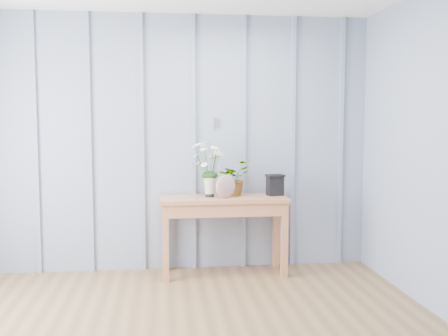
{
  "coord_description": "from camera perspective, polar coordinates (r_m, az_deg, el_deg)",
  "views": [
    {
      "loc": [
        -0.06,
        -2.91,
        1.48
      ],
      "look_at": [
        0.52,
        1.94,
        1.03
      ],
      "focal_mm": 42.0,
      "sensor_mm": 36.0,
      "label": 1
    }
  ],
  "objects": [
    {
      "name": "felt_disc_vessel",
      "position": [
        4.88,
        0.19,
        -2.02
      ],
      "size": [
        0.22,
        0.17,
        0.22
      ],
      "primitive_type": "ellipsoid",
      "rotation": [
        0.0,
        0.0,
        0.53
      ],
      "color": "#884D5F",
      "rests_on": "sideboard"
    },
    {
      "name": "carved_box",
      "position": [
        5.1,
        5.57,
        -1.82
      ],
      "size": [
        0.18,
        0.15,
        0.2
      ],
      "color": "black",
      "rests_on": "sideboard"
    },
    {
      "name": "spider_plant",
      "position": [
        5.07,
        1.09,
        -1.07
      ],
      "size": [
        0.41,
        0.4,
        0.34
      ],
      "primitive_type": "imported",
      "rotation": [
        0.0,
        0.0,
        0.7
      ],
      "color": "#133311",
      "rests_on": "sideboard"
    },
    {
      "name": "daisy_vase",
      "position": [
        4.95,
        -1.57,
        0.66
      ],
      "size": [
        0.38,
        0.29,
        0.53
      ],
      "color": "black",
      "rests_on": "sideboard"
    },
    {
      "name": "sideboard",
      "position": [
        5.01,
        -0.07,
        -4.44
      ],
      "size": [
        1.2,
        0.45,
        0.75
      ],
      "color": "#AF6E46",
      "rests_on": "ground"
    },
    {
      "name": "room_shell",
      "position": [
        3.86,
        -5.99,
        12.78
      ],
      "size": [
        4.0,
        4.5,
        2.5
      ],
      "color": "#8894AC",
      "rests_on": "ground"
    }
  ]
}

